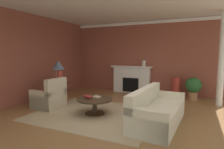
# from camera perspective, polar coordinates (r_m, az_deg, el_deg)

# --- Properties ---
(ground_plane) EXTENTS (8.79, 8.79, 0.00)m
(ground_plane) POSITION_cam_1_polar(r_m,az_deg,el_deg) (5.13, 0.16, -12.86)
(ground_plane) COLOR olive
(wall_fireplace) EXTENTS (7.05, 0.12, 3.04)m
(wall_fireplace) POSITION_cam_1_polar(r_m,az_deg,el_deg) (8.10, 10.27, 5.15)
(wall_fireplace) COLOR brown
(wall_fireplace) RESTS_ON ground_plane
(wall_window) EXTENTS (0.12, 7.36, 3.04)m
(wall_window) POSITION_cam_1_polar(r_m,az_deg,el_deg) (7.08, -23.84, 4.50)
(wall_window) COLOR brown
(wall_window) RESTS_ON ground_plane
(ceiling_panel) EXTENTS (7.05, 7.36, 0.06)m
(ceiling_panel) POSITION_cam_1_polar(r_m,az_deg,el_deg) (5.30, 1.61, 21.51)
(ceiling_panel) COLOR white
(crown_moulding) EXTENTS (7.05, 0.08, 0.12)m
(crown_moulding) POSITION_cam_1_polar(r_m,az_deg,el_deg) (8.12, 10.35, 15.36)
(crown_moulding) COLOR white
(area_rug) EXTENTS (3.31, 2.64, 0.01)m
(area_rug) POSITION_cam_1_polar(r_m,az_deg,el_deg) (5.38, -5.28, -11.90)
(area_rug) COLOR tan
(area_rug) RESTS_ON ground_plane
(fireplace) EXTENTS (1.80, 0.35, 1.15)m
(fireplace) POSITION_cam_1_polar(r_m,az_deg,el_deg) (8.14, 5.98, -1.66)
(fireplace) COLOR white
(fireplace) RESTS_ON ground_plane
(sofa) EXTENTS (1.04, 2.16, 0.85)m
(sofa) POSITION_cam_1_polar(r_m,az_deg,el_deg) (4.72, 13.52, -11.01)
(sofa) COLOR beige
(sofa) RESTS_ON ground_plane
(armchair_near_window) EXTENTS (0.83, 0.83, 0.95)m
(armchair_near_window) POSITION_cam_1_polar(r_m,az_deg,el_deg) (6.17, -18.53, -6.90)
(armchair_near_window) COLOR #C1B293
(armchair_near_window) RESTS_ON ground_plane
(coffee_table) EXTENTS (1.00, 1.00, 0.45)m
(coffee_table) POSITION_cam_1_polar(r_m,az_deg,el_deg) (5.28, -5.32, -8.51)
(coffee_table) COLOR #3D2D1E
(coffee_table) RESTS_ON ground_plane
(side_table) EXTENTS (0.56, 0.56, 0.70)m
(side_table) POSITION_cam_1_polar(r_m,az_deg,el_deg) (6.77, -15.86, -4.82)
(side_table) COLOR #3D2D1E
(side_table) RESTS_ON ground_plane
(table_lamp) EXTENTS (0.44, 0.44, 0.75)m
(table_lamp) POSITION_cam_1_polar(r_m,az_deg,el_deg) (6.66, -16.08, 2.15)
(table_lamp) COLOR beige
(table_lamp) RESTS_ON side_table
(vase_tall_corner) EXTENTS (0.32, 0.32, 0.80)m
(vase_tall_corner) POSITION_cam_1_polar(r_m,az_deg,el_deg) (7.49, 18.98, -3.87)
(vase_tall_corner) COLOR #9E3328
(vase_tall_corner) RESTS_ON ground_plane
(vase_on_side_table) EXTENTS (0.20, 0.20, 0.43)m
(vase_on_side_table) POSITION_cam_1_polar(r_m,az_deg,el_deg) (6.50, -15.67, -0.70)
(vase_on_side_table) COLOR #9E3328
(vase_on_side_table) RESTS_ON side_table
(vase_mantel_right) EXTENTS (0.16, 0.16, 0.24)m
(vase_mantel_right) POSITION_cam_1_polar(r_m,az_deg,el_deg) (7.86, 9.73, 3.33)
(vase_mantel_right) COLOR beige
(vase_mantel_right) RESTS_ON fireplace
(book_red_cover) EXTENTS (0.24, 0.24, 0.03)m
(book_red_cover) POSITION_cam_1_polar(r_m,az_deg,el_deg) (5.37, -4.73, -6.80)
(book_red_cover) COLOR tan
(book_red_cover) RESTS_ON coffee_table
(book_art_folio) EXTENTS (0.28, 0.22, 0.04)m
(book_art_folio) POSITION_cam_1_polar(r_m,az_deg,el_deg) (5.28, -7.29, -6.65)
(book_art_folio) COLOR maroon
(book_art_folio) RESTS_ON coffee_table
(potted_plant) EXTENTS (0.56, 0.56, 0.83)m
(potted_plant) POSITION_cam_1_polar(r_m,az_deg,el_deg) (7.39, 23.61, -3.45)
(potted_plant) COLOR #A8754C
(potted_plant) RESTS_ON ground_plane
(column_white) EXTENTS (0.20, 0.20, 3.04)m
(column_white) POSITION_cam_1_polar(r_m,az_deg,el_deg) (6.89, 30.56, 4.11)
(column_white) COLOR white
(column_white) RESTS_ON ground_plane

